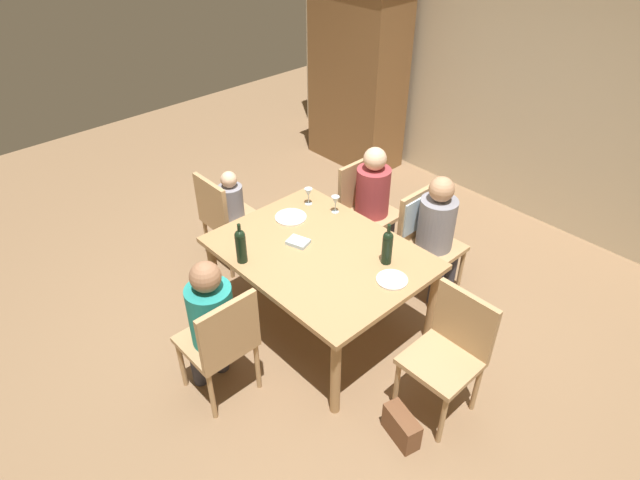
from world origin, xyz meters
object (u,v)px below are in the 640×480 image
person_man_bearded (210,318)px  wine_glass_near_left (308,193)px  chair_near (222,340)px  person_woman_host (438,230)px  person_man_guest (375,197)px  handbag (401,426)px  dinner_plate_host (392,280)px  chair_left_end (224,215)px  dinner_plate_guest_left (291,217)px  armoire_cabinet (357,72)px  wine_glass_centre (335,201)px  dining_table (320,259)px  chair_far_right (423,228)px  chair_far_left (365,204)px  person_child_small (234,208)px  wine_bottle_tall_green (241,245)px  wine_bottle_dark_red (387,246)px  chair_right_end (451,347)px

person_man_bearded → wine_glass_near_left: person_man_bearded is taller
chair_near → person_woman_host: size_ratio=0.82×
wine_glass_near_left → person_man_guest: bearing=68.6°
handbag → dinner_plate_host: bearing=139.4°
person_man_guest → chair_near: bearing=12.0°
chair_left_end → person_woman_host: size_ratio=0.82×
person_woman_host → handbag: 1.63m
wine_glass_near_left → dinner_plate_guest_left: bearing=-76.1°
armoire_cabinet → chair_near: size_ratio=2.37×
person_woman_host → wine_glass_centre: 0.87m
chair_near → person_man_bearded: 0.16m
dining_table → chair_left_end: (-1.16, -0.09, -0.12)m
chair_far_right → chair_near: 1.94m
chair_far_left → dinner_plate_guest_left: (-0.05, -0.84, 0.20)m
person_child_small → wine_glass_centre: person_child_small is taller
dining_table → handbag: bearing=-16.8°
wine_glass_centre → dinner_plate_host: (0.90, -0.33, -0.10)m
chair_left_end → person_child_small: (0.00, 0.11, 0.03)m
chair_near → handbag: chair_near is taller
person_child_small → wine_glass_near_left: size_ratio=6.28×
person_woman_host → person_man_guest: bearing=-90.0°
person_man_guest → dinner_plate_guest_left: size_ratio=4.36×
chair_near → chair_far_right: bearing=-4.1°
person_child_small → dinner_plate_guest_left: (0.67, 0.11, 0.18)m
wine_bottle_tall_green → dinner_plate_guest_left: bearing=107.1°
person_woman_host → dinner_plate_guest_left: (-0.87, -0.84, 0.08)m
armoire_cabinet → person_woman_host: 2.67m
person_child_small → handbag: size_ratio=3.34×
wine_bottle_tall_green → wine_bottle_dark_red: bearing=46.3°
armoire_cabinet → wine_glass_centre: 2.46m
dinner_plate_guest_left → handbag: bearing=-16.3°
wine_bottle_dark_red → dinner_plate_guest_left: size_ratio=1.27×
wine_bottle_tall_green → dinner_plate_host: (0.89, 0.63, -0.14)m
chair_left_end → wine_bottle_tall_green: 1.01m
person_man_bearded → person_man_guest: person_man_guest is taller
chair_right_end → wine_glass_centre: size_ratio=6.17×
armoire_cabinet → dinner_plate_guest_left: size_ratio=8.43×
person_woman_host → dining_table: bearing=-21.2°
person_woman_host → dinner_plate_guest_left: bearing=-46.0°
wine_bottle_tall_green → dinner_plate_guest_left: wine_bottle_tall_green is taller
person_woman_host → chair_far_right: bearing=-90.0°
armoire_cabinet → person_child_small: size_ratio=2.33×
chair_near → wine_bottle_dark_red: 1.32m
person_child_small → handbag: bearing=-9.2°
chair_far_right → dining_table: bearing=-13.1°
chair_right_end → person_man_bearded: (-1.18, -1.06, 0.12)m
dinner_plate_host → dinner_plate_guest_left: bearing=-179.9°
armoire_cabinet → person_man_guest: armoire_cabinet is taller
chair_right_end → person_woman_host: (-0.78, 0.88, 0.12)m
dining_table → wine_bottle_dark_red: wine_bottle_dark_red is taller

